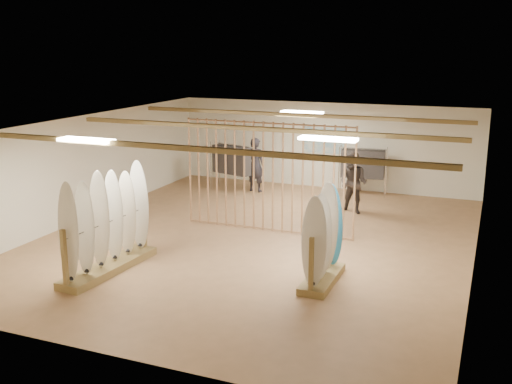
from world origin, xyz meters
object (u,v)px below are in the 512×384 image
at_px(rack_left, 108,238).
at_px(shopper_b, 353,179).
at_px(clothing_rack_a, 232,160).
at_px(rack_right, 323,251).
at_px(clothing_rack_b, 363,164).
at_px(shopper_a, 255,161).

bearing_deg(rack_left, shopper_b, 63.20).
xyz_separation_m(clothing_rack_a, shopper_b, (4.23, -1.11, -0.04)).
distance_m(rack_right, clothing_rack_a, 7.98).
height_order(rack_right, clothing_rack_b, rack_right).
xyz_separation_m(rack_left, shopper_a, (0.22, 7.63, 0.27)).
bearing_deg(shopper_b, clothing_rack_a, 179.95).
xyz_separation_m(shopper_a, shopper_b, (3.49, -1.33, -0.01)).
height_order(shopper_a, shopper_b, shopper_a).
distance_m(clothing_rack_b, shopper_b, 2.16).
bearing_deg(clothing_rack_a, shopper_a, 34.26).
bearing_deg(rack_right, shopper_a, 121.85).
relative_size(rack_left, clothing_rack_b, 1.72).
relative_size(rack_left, shopper_b, 1.34).
bearing_deg(clothing_rack_a, clothing_rack_b, 31.84).
xyz_separation_m(rack_left, shopper_b, (3.71, 6.30, 0.26)).
distance_m(rack_left, clothing_rack_a, 7.43).
xyz_separation_m(rack_left, clothing_rack_a, (-0.52, 7.41, 0.30)).
bearing_deg(shopper_b, rack_right, -68.68).
bearing_deg(rack_right, shopper_b, 96.49).
relative_size(clothing_rack_a, clothing_rack_b, 1.02).
distance_m(rack_left, rack_right, 4.45).
bearing_deg(clothing_rack_a, rack_right, -35.27).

